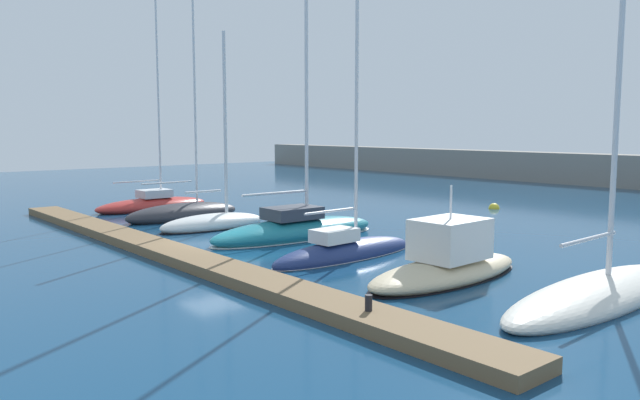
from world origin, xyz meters
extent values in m
plane|color=navy|center=(0.00, 0.00, 0.00)|extent=(120.00, 120.00, 0.00)
cube|color=brown|center=(0.00, -2.19, 0.20)|extent=(34.35, 1.68, 0.39)
ellipsoid|color=#B72D28|center=(-14.43, 3.87, 0.26)|extent=(2.84, 7.74, 1.08)
cylinder|color=silver|center=(-14.45, 4.51, 7.42)|extent=(0.13, 0.13, 13.25)
cylinder|color=silver|center=(-14.40, 2.87, 1.92)|extent=(0.19, 3.24, 0.09)
cube|color=silver|center=(-14.44, 4.04, 1.05)|extent=(1.55, 2.04, 0.52)
ellipsoid|color=#2D2D33|center=(-9.34, 3.46, 0.30)|extent=(2.69, 7.37, 1.28)
cylinder|color=silver|center=(-9.39, 4.41, 8.37)|extent=(0.13, 0.13, 14.86)
cylinder|color=silver|center=(-9.29, 2.46, 2.19)|extent=(0.26, 3.17, 0.09)
ellipsoid|color=white|center=(-5.08, 2.99, 0.25)|extent=(2.00, 6.09, 1.07)
ellipsoid|color=black|center=(-5.08, 2.99, 0.02)|extent=(2.02, 6.15, 0.12)
cylinder|color=silver|center=(-5.08, 3.83, 5.57)|extent=(0.18, 0.18, 9.57)
cylinder|color=silver|center=(-5.07, 2.43, 2.00)|extent=(0.13, 2.08, 0.12)
ellipsoid|color=#19707F|center=(-0.05, 4.67, 0.28)|extent=(2.95, 9.41, 1.29)
ellipsoid|color=silver|center=(-0.05, 4.67, 0.02)|extent=(2.98, 9.51, 0.12)
cylinder|color=silver|center=(-0.04, 5.35, 8.65)|extent=(0.17, 0.17, 15.43)
cylinder|color=silver|center=(-0.07, 3.53, 2.25)|extent=(0.17, 3.78, 0.12)
cube|color=#333842|center=(-0.05, 4.46, 1.22)|extent=(1.85, 2.63, 0.58)
ellipsoid|color=navy|center=(5.03, 3.34, 0.14)|extent=(2.28, 7.67, 1.16)
ellipsoid|color=silver|center=(5.03, 3.34, 0.02)|extent=(2.30, 7.74, 0.12)
cylinder|color=silver|center=(5.00, 3.94, 6.60)|extent=(0.14, 0.14, 11.76)
cylinder|color=silver|center=(5.07, 2.53, 1.99)|extent=(0.24, 2.83, 0.10)
cube|color=silver|center=(5.06, 2.71, 0.99)|extent=(1.26, 1.87, 0.53)
ellipsoid|color=beige|center=(10.07, 3.56, 0.23)|extent=(2.88, 7.70, 0.93)
ellipsoid|color=black|center=(10.07, 3.56, 0.02)|extent=(2.90, 7.77, 0.12)
cube|color=silver|center=(10.06, 3.75, 1.41)|extent=(2.02, 2.64, 1.43)
cube|color=black|center=(10.02, 4.66, 1.62)|extent=(1.75, 0.71, 0.80)
cylinder|color=silver|center=(10.06, 3.75, 2.71)|extent=(0.08, 0.08, 1.18)
ellipsoid|color=silver|center=(14.86, 4.99, 0.17)|extent=(2.93, 10.40, 1.08)
cylinder|color=silver|center=(14.89, 4.12, 2.02)|extent=(0.24, 3.39, 0.12)
sphere|color=yellow|center=(-0.37, 21.54, 0.00)|extent=(0.73, 0.73, 0.73)
cylinder|color=black|center=(12.07, -2.19, 0.61)|extent=(0.20, 0.20, 0.44)
camera|label=1|loc=(23.75, -13.62, 5.25)|focal=34.98mm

